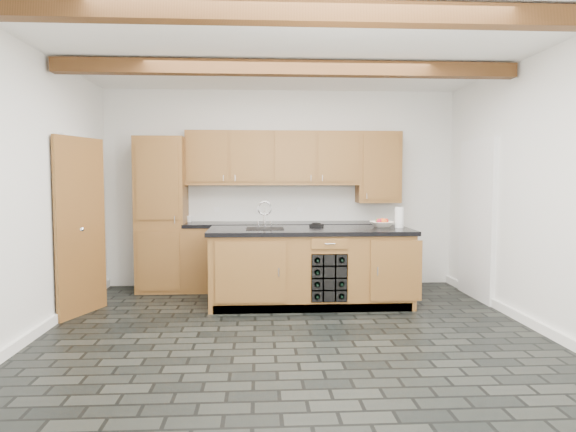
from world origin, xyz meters
name	(u,v)px	position (x,y,z in m)	size (l,w,h in m)	color
ground	(292,336)	(0.00, 0.00, 0.00)	(5.00, 5.00, 0.00)	black
room_shell	(281,180)	(-0.09, 0.53, 1.53)	(5.01, 5.00, 5.00)	white
back_cabinetry	(255,219)	(-0.38, 2.24, 0.98)	(3.65, 0.62, 2.20)	brown
island	(310,266)	(0.31, 1.28, 0.46)	(2.48, 0.96, 0.93)	brown
faucet	(265,226)	(-0.25, 1.33, 0.96)	(0.45, 0.40, 0.34)	black
kitchen_scale	(316,225)	(0.40, 1.52, 0.95)	(0.19, 0.15, 0.05)	black
fruit_bowl	(382,224)	(1.22, 1.43, 0.97)	(0.30, 0.30, 0.07)	white
fruit_cluster	(382,221)	(1.22, 1.43, 1.01)	(0.16, 0.17, 0.07)	red
paper_towel	(399,218)	(1.42, 1.35, 1.06)	(0.11, 0.11, 0.25)	white
mug	(189,219)	(-1.30, 2.33, 0.97)	(0.09, 0.09, 0.09)	white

